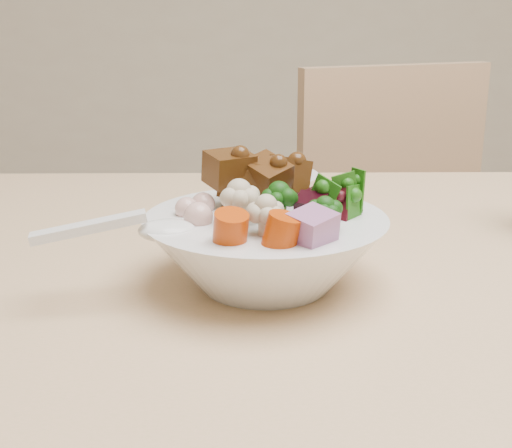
% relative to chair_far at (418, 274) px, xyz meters
% --- Properties ---
extents(chair_far, '(0.52, 0.52, 0.93)m').
position_rel_chair_far_xyz_m(chair_far, '(0.00, 0.00, 0.00)').
color(chair_far, tan).
rests_on(chair_far, ground).
extents(food_bowl, '(0.24, 0.24, 0.13)m').
position_rel_chair_far_xyz_m(food_bowl, '(-0.38, -0.66, 0.30)').
color(food_bowl, white).
rests_on(food_bowl, dining_table).
extents(soup_spoon, '(0.15, 0.05, 0.03)m').
position_rel_chair_far_xyz_m(soup_spoon, '(-0.49, -0.69, 0.33)').
color(soup_spoon, white).
rests_on(soup_spoon, food_bowl).
extents(side_bowl, '(0.14, 0.14, 0.05)m').
position_rel_chair_far_xyz_m(side_bowl, '(-0.35, -0.39, 0.28)').
color(side_bowl, white).
rests_on(side_bowl, dining_table).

